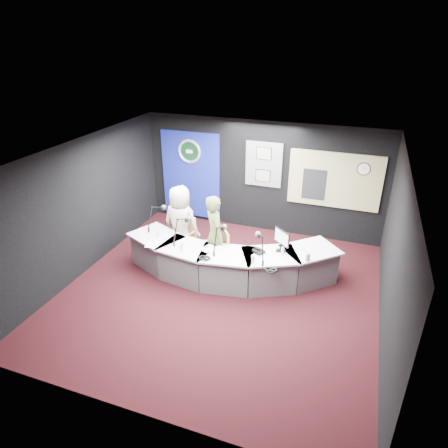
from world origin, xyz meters
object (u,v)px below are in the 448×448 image
(armchair_right, at_px, (215,253))
(armchair_left, at_px, (182,239))
(person_man, at_px, (181,223))
(person_woman, at_px, (215,235))
(broadcast_desk, at_px, (227,261))

(armchair_right, bearing_deg, armchair_left, -143.17)
(person_man, relative_size, person_woman, 0.98)
(armchair_right, xyz_separation_m, person_woman, (0.00, 0.00, 0.43))
(broadcast_desk, distance_m, person_woman, 0.60)
(armchair_left, distance_m, person_woman, 1.06)
(armchair_left, xyz_separation_m, person_woman, (0.93, -0.31, 0.42))
(armchair_right, relative_size, person_man, 0.51)
(armchair_right, distance_m, person_man, 1.06)
(armchair_left, bearing_deg, person_woman, -2.76)
(broadcast_desk, relative_size, person_woman, 2.58)
(broadcast_desk, height_order, armchair_left, armchair_left)
(armchair_left, distance_m, person_man, 0.41)
(armchair_left, relative_size, person_man, 0.52)
(armchair_right, height_order, person_man, person_man)
(broadcast_desk, distance_m, armchair_left, 1.31)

